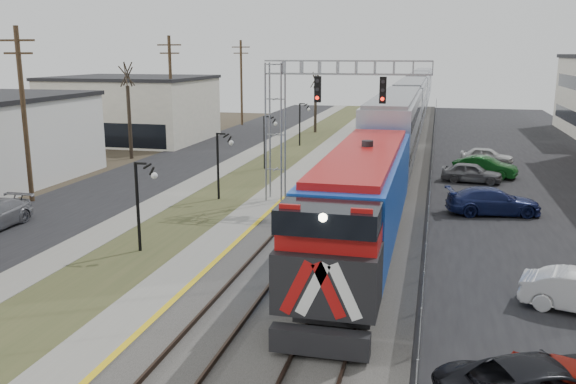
% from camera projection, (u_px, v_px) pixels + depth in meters
% --- Properties ---
extents(street_west, '(7.00, 120.00, 0.04)m').
position_uv_depth(street_west, '(155.00, 172.00, 44.53)').
color(street_west, black).
rests_on(street_west, ground).
extents(sidewalk, '(2.00, 120.00, 0.08)m').
position_uv_depth(sidewalk, '(213.00, 175.00, 43.49)').
color(sidewalk, gray).
rests_on(sidewalk, ground).
extents(grass_median, '(4.00, 120.00, 0.06)m').
position_uv_depth(grass_median, '(253.00, 177.00, 42.80)').
color(grass_median, '#3E4524').
rests_on(grass_median, ground).
extents(platform, '(2.00, 120.00, 0.24)m').
position_uv_depth(platform, '(295.00, 177.00, 42.08)').
color(platform, gray).
rests_on(platform, ground).
extents(ballast_bed, '(8.00, 120.00, 0.20)m').
position_uv_depth(ballast_bed, '(367.00, 181.00, 40.93)').
color(ballast_bed, '#595651').
rests_on(ballast_bed, ground).
extents(parking_lot, '(16.00, 120.00, 0.04)m').
position_uv_depth(parking_lot, '(558.00, 192.00, 38.18)').
color(parking_lot, black).
rests_on(parking_lot, ground).
extents(platform_edge, '(0.24, 120.00, 0.01)m').
position_uv_depth(platform_edge, '(307.00, 176.00, 41.85)').
color(platform_edge, gold).
rests_on(platform_edge, platform).
extents(track_near, '(1.58, 120.00, 0.15)m').
position_uv_depth(track_near, '(338.00, 177.00, 41.36)').
color(track_near, '#2D2119').
rests_on(track_near, ballast_bed).
extents(track_far, '(1.58, 120.00, 0.15)m').
position_uv_depth(track_far, '(390.00, 180.00, 40.55)').
color(track_far, '#2D2119').
rests_on(track_far, ballast_bed).
extents(train, '(3.00, 108.65, 5.33)m').
position_uv_depth(train, '(412.00, 103.00, 69.30)').
color(train, '#1647B6').
rests_on(train, ground).
extents(signal_gantry, '(9.00, 1.07, 8.15)m').
position_uv_depth(signal_gantry, '(305.00, 107.00, 33.72)').
color(signal_gantry, gray).
rests_on(signal_gantry, ground).
extents(lampposts, '(0.14, 62.14, 4.00)m').
position_uv_depth(lampposts, '(141.00, 206.00, 26.52)').
color(lampposts, black).
rests_on(lampposts, ground).
extents(utility_poles, '(0.28, 80.28, 10.00)m').
position_uv_depth(utility_poles, '(24.00, 116.00, 34.64)').
color(utility_poles, '#4C3823').
rests_on(utility_poles, ground).
extents(fence, '(0.04, 120.00, 1.60)m').
position_uv_depth(fence, '(431.00, 174.00, 39.81)').
color(fence, gray).
rests_on(fence, ground).
extents(bare_trees, '(12.30, 42.30, 5.95)m').
position_uv_depth(bare_trees, '(162.00, 129.00, 47.91)').
color(bare_trees, '#382D23').
rests_on(bare_trees, ground).
extents(car_lot_d, '(5.21, 2.87, 1.43)m').
position_uv_depth(car_lot_d, '(493.00, 202.00, 32.66)').
color(car_lot_d, '#172051').
rests_on(car_lot_d, ground).
extents(car_lot_e, '(4.11, 2.10, 1.34)m').
position_uv_depth(car_lot_e, '(472.00, 173.00, 40.75)').
color(car_lot_e, slate).
rests_on(car_lot_e, ground).
extents(car_lot_f, '(4.55, 2.60, 1.42)m').
position_uv_depth(car_lot_f, '(485.00, 167.00, 42.54)').
color(car_lot_f, '#0D4414').
rests_on(car_lot_f, ground).
extents(car_lot_g, '(4.12, 2.00, 1.36)m').
position_uv_depth(car_lot_g, '(487.00, 157.00, 47.20)').
color(car_lot_g, silver).
rests_on(car_lot_g, ground).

